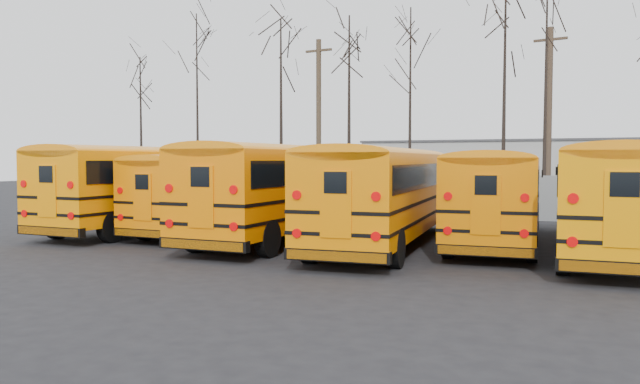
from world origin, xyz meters
The scene contains 18 objects.
ground centered at (0.00, 0.00, 0.00)m, with size 120.00×120.00×0.00m, color black.
fence centered at (0.00, 12.00, 1.00)m, with size 40.00×0.04×2.00m, color gray.
distant_building centered at (2.00, 32.00, 2.00)m, with size 22.00×8.00×4.00m, color #B8B8B3.
bus_a centered at (-7.84, 2.33, 1.90)m, with size 2.70×11.60×3.24m.
bus_b centered at (-5.00, 2.91, 1.70)m, with size 2.56×10.41×2.90m.
bus_c centered at (-1.79, 1.74, 1.90)m, with size 2.85×11.66×3.25m.
bus_d centered at (1.70, 1.32, 1.83)m, with size 3.65×11.36×3.13m.
bus_e centered at (4.80, 3.46, 1.75)m, with size 3.33×10.84×2.99m.
bus_f centered at (7.96, 2.29, 1.85)m, with size 3.18×11.41×3.16m.
utility_pole_left centered at (-7.69, 17.18, 5.05)m, with size 1.75×0.31×9.82m.
utility_pole_right centered at (5.24, 17.62, 4.89)m, with size 1.69×0.40×9.52m.
tree_0 centered at (-18.50, 14.12, 4.53)m, with size 0.26×0.26×9.06m, color black.
tree_1 centered at (-15.01, 15.19, 5.81)m, with size 0.26×0.26×11.62m, color black.
tree_2 centered at (-9.24, 15.31, 5.40)m, with size 0.26×0.26×10.80m, color black.
tree_3 centered at (-5.71, 17.09, 5.52)m, with size 0.26×0.26×11.04m, color black.
tree_4 centered at (-2.02, 17.01, 5.56)m, with size 0.26×0.26×11.12m, color black.
tree_5 centered at (3.18, 16.17, 6.11)m, with size 0.26×0.26×12.21m, color black.
tree_6 centered at (5.33, 14.02, 5.80)m, with size 0.26×0.26×11.60m, color black.
Camera 1 is at (7.77, -16.87, 2.70)m, focal length 35.00 mm.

